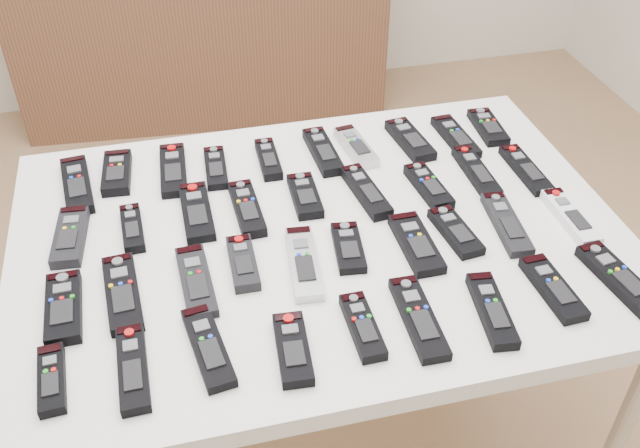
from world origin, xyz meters
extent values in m
plane|color=#9A734E|center=(0.00, 0.00, 0.00)|extent=(4.00, 4.00, 0.00)
cube|color=white|center=(0.09, -0.14, 0.76)|extent=(1.25, 0.88, 0.04)
cylinder|color=beige|center=(0.66, -0.52, 0.37)|extent=(0.04, 0.04, 0.74)
cylinder|color=beige|center=(-0.47, 0.24, 0.37)|extent=(0.04, 0.04, 0.74)
cylinder|color=beige|center=(0.66, 0.24, 0.37)|extent=(0.04, 0.04, 0.74)
cube|color=#503020|center=(0.02, 1.78, 0.40)|extent=(1.62, 0.50, 0.80)
cube|color=black|center=(-0.39, 0.13, 0.79)|extent=(0.08, 0.21, 0.02)
cube|color=black|center=(-0.31, 0.16, 0.79)|extent=(0.07, 0.16, 0.02)
cube|color=black|center=(-0.18, 0.14, 0.79)|extent=(0.07, 0.20, 0.02)
cube|color=black|center=(-0.09, 0.13, 0.79)|extent=(0.06, 0.16, 0.02)
cube|color=black|center=(0.04, 0.13, 0.79)|extent=(0.05, 0.15, 0.02)
cube|color=black|center=(0.17, 0.13, 0.79)|extent=(0.06, 0.19, 0.02)
cube|color=#B7B7BC|center=(0.25, 0.13, 0.79)|extent=(0.07, 0.17, 0.02)
cube|color=black|center=(0.38, 0.13, 0.79)|extent=(0.08, 0.18, 0.02)
cube|color=black|center=(0.50, 0.12, 0.79)|extent=(0.06, 0.18, 0.02)
cube|color=black|center=(0.59, 0.15, 0.79)|extent=(0.07, 0.16, 0.02)
cube|color=black|center=(-0.40, -0.05, 0.79)|extent=(0.07, 0.18, 0.02)
cube|color=black|center=(-0.28, -0.05, 0.79)|extent=(0.05, 0.14, 0.02)
cube|color=black|center=(-0.15, -0.03, 0.79)|extent=(0.06, 0.19, 0.02)
cube|color=black|center=(-0.04, -0.04, 0.79)|extent=(0.06, 0.18, 0.02)
cube|color=black|center=(0.09, -0.03, 0.79)|extent=(0.06, 0.15, 0.02)
cube|color=black|center=(0.22, -0.05, 0.79)|extent=(0.07, 0.19, 0.02)
cube|color=black|center=(0.36, -0.06, 0.79)|extent=(0.06, 0.16, 0.02)
cube|color=black|center=(0.49, -0.03, 0.79)|extent=(0.05, 0.19, 0.02)
cube|color=black|center=(0.60, -0.05, 0.79)|extent=(0.05, 0.19, 0.02)
cube|color=black|center=(-0.41, -0.25, 0.79)|extent=(0.07, 0.17, 0.02)
cube|color=black|center=(-0.31, -0.24, 0.79)|extent=(0.07, 0.20, 0.02)
cube|color=black|center=(-0.17, -0.24, 0.79)|extent=(0.06, 0.19, 0.02)
cube|color=black|center=(-0.08, -0.21, 0.79)|extent=(0.05, 0.15, 0.02)
cube|color=#B7B7BC|center=(0.04, -0.24, 0.79)|extent=(0.07, 0.21, 0.02)
cube|color=black|center=(0.13, -0.21, 0.79)|extent=(0.07, 0.15, 0.02)
cube|color=black|center=(0.27, -0.24, 0.79)|extent=(0.06, 0.18, 0.02)
cube|color=black|center=(0.36, -0.22, 0.79)|extent=(0.07, 0.16, 0.02)
cube|color=black|center=(0.47, -0.22, 0.79)|extent=(0.07, 0.20, 0.02)
cube|color=silver|center=(0.61, -0.23, 0.79)|extent=(0.05, 0.18, 0.02)
cube|color=black|center=(-0.42, -0.42, 0.79)|extent=(0.05, 0.14, 0.02)
cube|color=black|center=(-0.29, -0.42, 0.79)|extent=(0.05, 0.18, 0.02)
cube|color=black|center=(-0.17, -0.41, 0.79)|extent=(0.08, 0.19, 0.02)
cube|color=black|center=(-0.03, -0.45, 0.79)|extent=(0.07, 0.16, 0.02)
cube|color=black|center=(0.10, -0.43, 0.79)|extent=(0.05, 0.15, 0.02)
cube|color=black|center=(0.20, -0.43, 0.79)|extent=(0.06, 0.20, 0.02)
cube|color=black|center=(0.34, -0.44, 0.79)|extent=(0.07, 0.18, 0.02)
cube|color=black|center=(0.47, -0.42, 0.79)|extent=(0.06, 0.17, 0.02)
cube|color=black|center=(0.60, -0.42, 0.79)|extent=(0.08, 0.20, 0.02)
camera|label=1|loc=(-0.18, -1.24, 1.71)|focal=40.00mm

